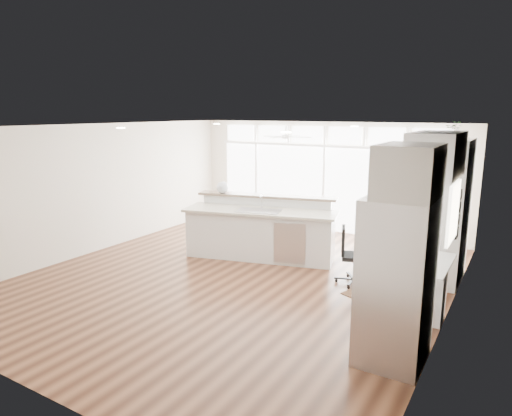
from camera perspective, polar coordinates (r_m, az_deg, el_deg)
The scene contains 24 objects.
floor at distance 8.37m, azimuth -2.27°, elevation -8.72°, with size 7.00×8.00×0.02m, color #422214.
ceiling at distance 7.83m, azimuth -2.43°, elevation 10.16°, with size 7.00×8.00×0.02m, color white.
wall_back at distance 11.49m, azimuth 8.66°, elevation 3.88°, with size 7.00×0.04×2.70m, color silver.
wall_front at distance 5.24m, azimuth -27.25°, elevation -7.18°, with size 7.00×0.04×2.70m, color silver.
wall_left at distance 10.30m, azimuth -18.88°, elevation 2.43°, with size 0.04×8.00×2.70m, color silver.
wall_right at distance 6.78m, azimuth 23.28°, elevation -2.66°, with size 0.04×8.00×2.70m, color silver.
glass_wall at distance 11.48m, azimuth 8.50°, elevation 2.36°, with size 5.80×0.06×2.08m, color white.
transom_row at distance 11.34m, azimuth 8.71°, elevation 9.00°, with size 5.90×0.06×0.40m, color white.
desk_window at distance 7.03m, azimuth 23.43°, elevation -0.49°, with size 0.04×0.85×0.85m, color white.
ceiling_fan at distance 10.51m, azimuth 3.77°, elevation 9.43°, with size 1.16×1.16×0.32m, color white.
recessed_lights at distance 8.00m, azimuth -1.63°, elevation 10.07°, with size 3.40×3.00×0.02m, color white.
oven_cabinet at distance 8.59m, azimuth 22.73°, elevation -0.36°, with size 0.64×1.20×2.50m, color white.
desk_nook at distance 7.40m, azimuth 20.12°, elevation -9.09°, with size 0.72×1.30×0.76m, color white.
upper_cabinets at distance 6.96m, azimuth 21.61°, elevation 6.21°, with size 0.64×1.30×0.64m, color white.
refrigerator at distance 5.67m, azimuth 17.10°, elevation -8.69°, with size 0.76×0.90×2.00m, color #BAB9BE.
fridge_cabinet at distance 5.35m, azimuth 18.58°, elevation 4.38°, with size 0.64×0.90×0.60m, color white.
framed_photos at distance 7.66m, azimuth 23.98°, elevation -0.72°, with size 0.06×0.22×0.80m, color black.
kitchen_island at distance 9.28m, azimuth 0.52°, elevation -2.58°, with size 3.09×1.16×1.23m, color white.
rug at distance 7.76m, azimuth 14.14°, elevation -10.68°, with size 0.80×0.58×0.01m, color #331C10.
office_chair at distance 8.11m, azimuth 12.26°, elevation -5.88°, with size 0.52×0.48×1.00m, color black.
fishbowl at distance 9.78m, azimuth -4.22°, elevation 2.58°, with size 0.25×0.25×0.25m, color silver.
monitor at distance 7.23m, azimuth 19.82°, elevation -4.77°, with size 0.08×0.46×0.38m, color black.
keyboard at distance 7.32m, azimuth 18.41°, elevation -5.98°, with size 0.12×0.33×0.02m, color silver.
potted_plant at distance 8.42m, azimuth 23.49°, elevation 8.74°, with size 0.26×0.29×0.23m, color #275223.
Camera 1 is at (4.29, -6.54, 2.96)m, focal length 32.00 mm.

